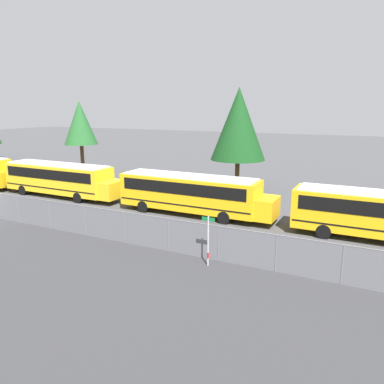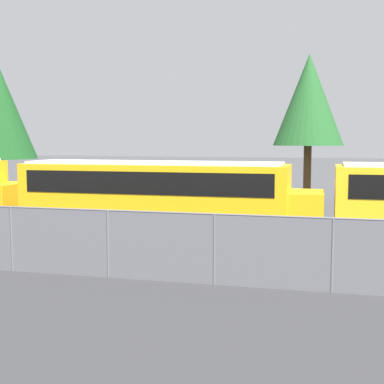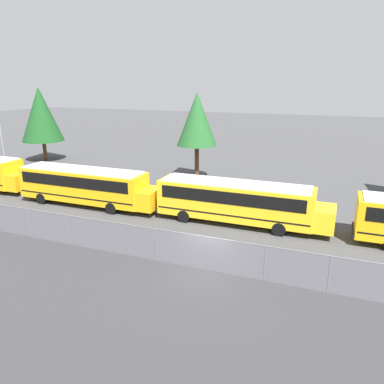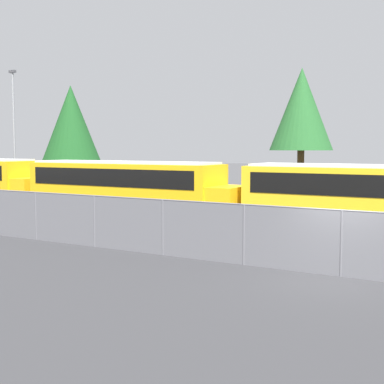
% 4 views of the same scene
% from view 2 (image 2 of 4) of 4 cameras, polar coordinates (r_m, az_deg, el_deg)
% --- Properties ---
extents(school_bus_2, '(12.14, 2.55, 2.96)m').
position_cam_2_polar(school_bus_2, '(21.45, -3.41, 0.04)').
color(school_bus_2, yellow).
rests_on(school_bus_2, ground_plane).
extents(tree_1, '(3.97, 3.97, 8.65)m').
position_cam_2_polar(tree_1, '(31.40, 12.35, 9.52)').
color(tree_1, '#51381E').
rests_on(tree_1, ground_plane).
extents(tree_2, '(5.01, 5.01, 9.00)m').
position_cam_2_polar(tree_2, '(40.02, -19.84, 8.01)').
color(tree_2, '#51381E').
rests_on(tree_2, ground_plane).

